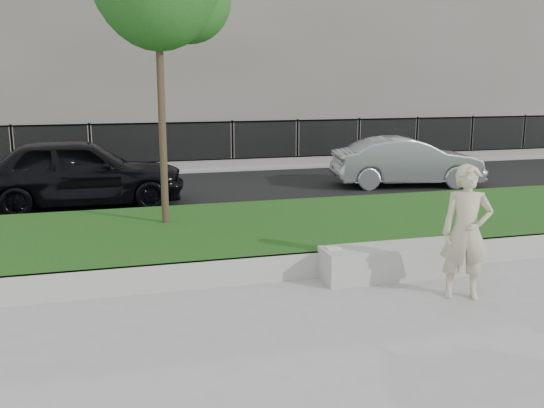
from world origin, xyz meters
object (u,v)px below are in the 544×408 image
object	(u,v)px
stone_bench	(398,261)
car_dark	(79,172)
car_silver	(407,162)
man	(466,232)
book	(333,248)

from	to	relation	value
stone_bench	car_dark	bearing A→B (deg)	126.46
car_dark	car_silver	size ratio (longest dim) A/B	1.17
car_dark	man	bearing A→B (deg)	-145.05
book	car_dark	xyz separation A→B (m)	(-3.74, 6.36, 0.34)
book	car_silver	bearing A→B (deg)	55.79
stone_bench	book	bearing A→B (deg)	175.43
man	car_silver	distance (m)	8.64
stone_bench	car_dark	distance (m)	8.03
book	car_dark	size ratio (longest dim) A/B	0.04
man	car_dark	bearing A→B (deg)	147.15
stone_bench	car_dark	xyz separation A→B (m)	(-4.76, 6.44, 0.60)
car_silver	stone_bench	bearing A→B (deg)	161.23
stone_bench	book	xyz separation A→B (m)	(-1.02, 0.08, 0.25)
stone_bench	man	bearing A→B (deg)	-67.23
stone_bench	man	distance (m)	1.31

